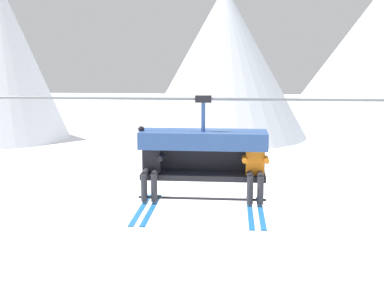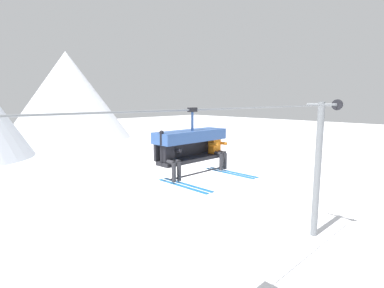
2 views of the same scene
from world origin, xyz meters
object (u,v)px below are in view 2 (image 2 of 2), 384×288
(skier_black, at_px, (171,156))
(skier_orange, at_px, (218,148))
(chairlift_chair, at_px, (190,141))
(lift_tower_far, at_px, (318,167))

(skier_black, distance_m, skier_orange, 1.83)
(skier_orange, bearing_deg, chairlift_chair, 166.38)
(lift_tower_far, relative_size, chairlift_chair, 3.42)
(lift_tower_far, bearing_deg, skier_black, -175.41)
(lift_tower_far, bearing_deg, skier_orange, -174.50)
(skier_black, bearing_deg, lift_tower_far, 4.59)
(chairlift_chair, height_order, skier_black, chairlift_chair)
(lift_tower_far, distance_m, chairlift_chair, 10.88)
(chairlift_chair, bearing_deg, lift_tower_far, 3.83)
(lift_tower_far, height_order, chairlift_chair, lift_tower_far)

